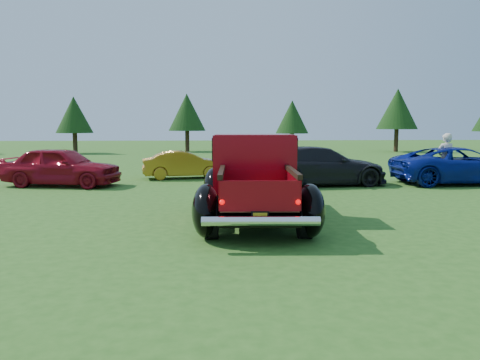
# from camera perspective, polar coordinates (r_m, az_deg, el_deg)

# --- Properties ---
(ground) EXTENTS (120.00, 120.00, 0.00)m
(ground) POSITION_cam_1_polar(r_m,az_deg,el_deg) (10.25, 2.41, -6.31)
(ground) COLOR #2D5D1A
(ground) RESTS_ON ground
(tree_west) EXTENTS (2.94, 2.94, 4.60)m
(tree_west) POSITION_cam_1_polar(r_m,az_deg,el_deg) (40.44, -19.58, 7.49)
(tree_west) COLOR #332114
(tree_west) RESTS_ON ground
(tree_mid_left) EXTENTS (3.20, 3.20, 5.00)m
(tree_mid_left) POSITION_cam_1_polar(r_m,az_deg,el_deg) (40.99, -6.49, 8.20)
(tree_mid_left) COLOR #332114
(tree_mid_left) RESTS_ON ground
(tree_mid_right) EXTENTS (2.82, 2.82, 4.40)m
(tree_mid_right) POSITION_cam_1_polar(r_m,az_deg,el_deg) (40.56, 6.37, 7.63)
(tree_mid_right) COLOR #332114
(tree_mid_right) RESTS_ON ground
(tree_east) EXTENTS (3.46, 3.46, 5.40)m
(tree_east) POSITION_cam_1_polar(r_m,az_deg,el_deg) (42.60, 18.63, 8.20)
(tree_east) COLOR #332114
(tree_east) RESTS_ON ground
(pickup_truck) EXTENTS (2.89, 5.72, 2.08)m
(pickup_truck) POSITION_cam_1_polar(r_m,az_deg,el_deg) (11.69, 1.69, 0.22)
(pickup_truck) COLOR black
(pickup_truck) RESTS_ON ground
(show_car_red) EXTENTS (4.66, 2.62, 1.50)m
(show_car_red) POSITION_cam_1_polar(r_m,az_deg,el_deg) (18.97, -20.92, 1.56)
(show_car_red) COLOR maroon
(show_car_red) RESTS_ON ground
(show_car_yellow) EXTENTS (3.77, 1.84, 1.19)m
(show_car_yellow) POSITION_cam_1_polar(r_m,az_deg,el_deg) (20.46, -6.78, 1.88)
(show_car_yellow) COLOR #AC7316
(show_car_yellow) RESTS_ON ground
(show_car_grey) EXTENTS (5.35, 2.71, 1.49)m
(show_car_grey) POSITION_cam_1_polar(r_m,az_deg,el_deg) (18.21, 9.72, 1.70)
(show_car_grey) COLOR black
(show_car_grey) RESTS_ON ground
(show_car_blue) EXTENTS (5.24, 2.47, 1.45)m
(show_car_blue) POSITION_cam_1_polar(r_m,az_deg,el_deg) (20.30, 25.24, 1.60)
(show_car_blue) COLOR navy
(show_car_blue) RESTS_ON ground
(spectator) EXTENTS (0.77, 0.54, 1.99)m
(spectator) POSITION_cam_1_polar(r_m,az_deg,el_deg) (20.13, 23.74, 2.42)
(spectator) COLOR beige
(spectator) RESTS_ON ground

